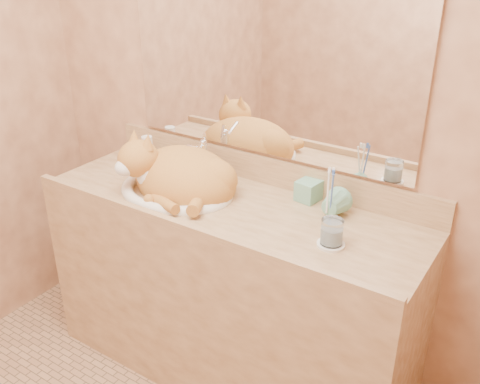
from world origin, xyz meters
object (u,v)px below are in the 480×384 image
Objects in this scene: vanity_counter at (229,291)px; cat at (178,173)px; sink_basin at (176,175)px; water_glass at (332,232)px; soap_dispenser at (303,182)px; toothbrush_cup at (329,209)px.

cat is at bearing -177.10° from vanity_counter.
sink_basin reaches higher than water_glass.
soap_dispenser is (0.24, 0.17, 0.52)m from vanity_counter.
cat is 0.65m from toothbrush_cup.
soap_dispenser is 2.07× the size of water_glass.
water_glass is (0.08, -0.16, 0.01)m from toothbrush_cup.
cat is 0.52m from soap_dispenser.
toothbrush_cup is (0.64, 0.11, -0.03)m from sink_basin.
sink_basin is 4.67× the size of toothbrush_cup.
soap_dispenser is at bearing 34.76° from vanity_counter.
cat is 2.52× the size of soap_dispenser.
vanity_counter is 3.36× the size of cat.
soap_dispenser is (0.49, 0.18, 0.01)m from cat.
sink_basin is at bearing -175.41° from vanity_counter.
sink_basin is 0.52m from soap_dispenser.
cat is at bearing 74.04° from sink_basin.
water_glass is at bearing -36.47° from soap_dispenser.
water_glass is at bearing 1.95° from cat.
soap_dispenser is at bearing 26.28° from cat.
cat is (0.00, 0.01, 0.01)m from sink_basin.
sink_basin reaches higher than toothbrush_cup.
water_glass is at bearing -7.64° from vanity_counter.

